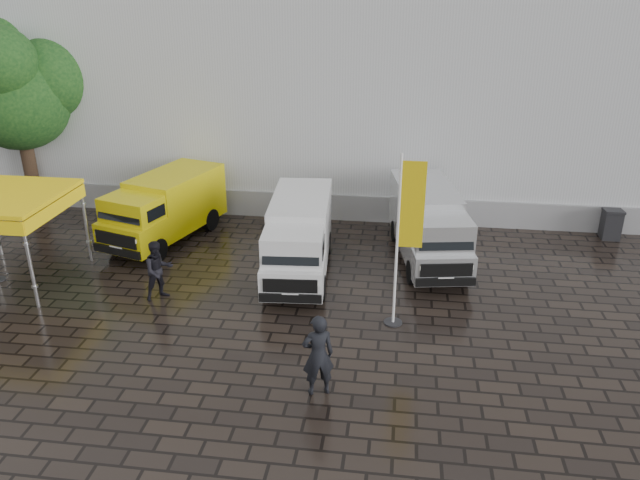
# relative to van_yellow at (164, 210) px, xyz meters

# --- Properties ---
(ground) EXTENTS (120.00, 120.00, 0.00)m
(ground) POSITION_rel_van_yellow_xyz_m (7.29, -5.14, -1.13)
(ground) COLOR black
(ground) RESTS_ON ground
(exhibition_hall) EXTENTS (44.00, 16.00, 12.00)m
(exhibition_hall) POSITION_rel_van_yellow_xyz_m (9.29, 10.86, 4.87)
(exhibition_hall) COLOR silver
(exhibition_hall) RESTS_ON ground
(hall_plinth) EXTENTS (44.00, 0.15, 1.00)m
(hall_plinth) POSITION_rel_van_yellow_xyz_m (9.29, 2.81, -0.63)
(hall_plinth) COLOR gray
(hall_plinth) RESTS_ON ground
(van_yellow) EXTENTS (3.25, 5.26, 2.27)m
(van_yellow) POSITION_rel_van_yellow_xyz_m (0.00, 0.00, 0.00)
(van_yellow) COLOR #D3C30B
(van_yellow) RESTS_ON ground
(van_white) EXTENTS (2.15, 5.40, 2.29)m
(van_white) POSITION_rel_van_yellow_xyz_m (5.08, -1.98, 0.01)
(van_white) COLOR silver
(van_white) RESTS_ON ground
(van_silver) EXTENTS (2.67, 5.55, 2.31)m
(van_silver) POSITION_rel_van_yellow_xyz_m (9.06, -0.44, 0.02)
(van_silver) COLOR silver
(van_silver) RESTS_ON ground
(canopy_tent) EXTENTS (3.40, 3.40, 2.77)m
(canopy_tent) POSITION_rel_van_yellow_xyz_m (-3.47, -3.61, 1.47)
(canopy_tent) COLOR silver
(canopy_tent) RESTS_ON ground
(flagpole) EXTENTS (0.88, 0.50, 4.71)m
(flagpole) POSITION_rel_van_yellow_xyz_m (8.27, -4.69, 1.48)
(flagpole) COLOR black
(flagpole) RESTS_ON ground
(tree) EXTENTS (4.11, 4.17, 7.38)m
(tree) POSITION_rel_van_yellow_xyz_m (-6.52, 2.68, 3.60)
(tree) COLOR black
(tree) RESTS_ON ground
(wheelie_bin) EXTENTS (0.65, 0.65, 1.08)m
(wheelie_bin) POSITION_rel_van_yellow_xyz_m (15.56, 2.28, -0.60)
(wheelie_bin) COLOR black
(wheelie_bin) RESTS_ON ground
(person_front) EXTENTS (0.83, 0.69, 1.97)m
(person_front) POSITION_rel_van_yellow_xyz_m (6.51, -7.97, -0.15)
(person_front) COLOR black
(person_front) RESTS_ON ground
(person_tent) EXTENTS (1.08, 1.07, 1.76)m
(person_tent) POSITION_rel_van_yellow_xyz_m (1.36, -4.15, -0.25)
(person_tent) COLOR black
(person_tent) RESTS_ON ground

